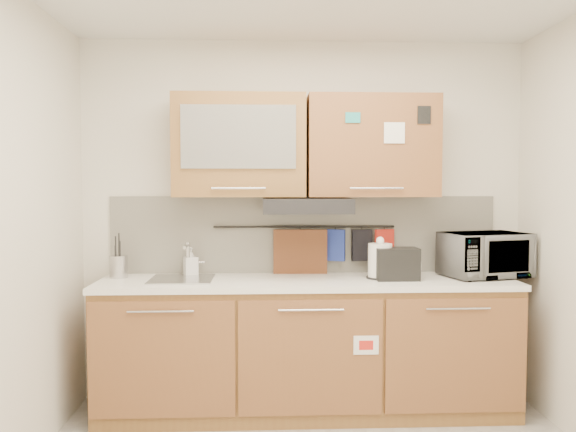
{
  "coord_description": "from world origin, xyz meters",
  "views": [
    {
      "loc": [
        -0.29,
        -2.59,
        1.56
      ],
      "look_at": [
        -0.14,
        1.05,
        1.36
      ],
      "focal_mm": 35.0,
      "sensor_mm": 36.0,
      "label": 1
    }
  ],
  "objects": [
    {
      "name": "wall_back",
      "position": [
        0.0,
        1.5,
        1.3
      ],
      "size": [
        3.2,
        0.0,
        3.2
      ],
      "primitive_type": "plane",
      "rotation": [
        1.57,
        0.0,
        0.0
      ],
      "color": "silver",
      "rests_on": "ground"
    },
    {
      "name": "oven_mitt",
      "position": [
        0.22,
        1.44,
        1.13
      ],
      "size": [
        0.14,
        0.08,
        0.23
      ],
      "primitive_type": "cube",
      "rotation": [
        0.0,
        0.0,
        -0.39
      ],
      "color": "navy",
      "rests_on": "utensil_rail"
    },
    {
      "name": "pot_holder",
      "position": [
        0.58,
        1.44,
        1.15
      ],
      "size": [
        0.15,
        0.07,
        0.18
      ],
      "primitive_type": "cube",
      "rotation": [
        0.0,
        0.0,
        0.32
      ],
      "color": "red",
      "rests_on": "utensil_rail"
    },
    {
      "name": "toaster",
      "position": [
        0.6,
        1.14,
        1.03
      ],
      "size": [
        0.29,
        0.17,
        0.22
      ],
      "rotation": [
        0.0,
        0.0,
        0.01
      ],
      "color": "black",
      "rests_on": "countertop"
    },
    {
      "name": "base_cabinet",
      "position": [
        0.0,
        1.19,
        0.41
      ],
      "size": [
        2.8,
        0.64,
        0.88
      ],
      "color": "olive",
      "rests_on": "floor"
    },
    {
      "name": "utensil_rail",
      "position": [
        0.0,
        1.45,
        1.26
      ],
      "size": [
        1.3,
        0.02,
        0.02
      ],
      "primitive_type": "cylinder",
      "rotation": [
        0.0,
        1.57,
        0.0
      ],
      "color": "black",
      "rests_on": "backsplash"
    },
    {
      "name": "microwave",
      "position": [
        1.25,
        1.24,
        1.07
      ],
      "size": [
        0.63,
        0.5,
        0.31
      ],
      "primitive_type": "imported",
      "rotation": [
        0.0,
        0.0,
        0.25
      ],
      "color": "#999999",
      "rests_on": "countertop"
    },
    {
      "name": "soap_bottle",
      "position": [
        -0.81,
        1.38,
        1.02
      ],
      "size": [
        0.12,
        0.12,
        0.2
      ],
      "primitive_type": "imported",
      "rotation": [
        0.0,
        0.0,
        0.35
      ],
      "color": "#999999",
      "rests_on": "countertop"
    },
    {
      "name": "dark_pouch",
      "position": [
        0.42,
        1.44,
        1.13
      ],
      "size": [
        0.15,
        0.06,
        0.23
      ],
      "primitive_type": "cube",
      "rotation": [
        0.0,
        0.0,
        0.1
      ],
      "color": "black",
      "rests_on": "utensil_rail"
    },
    {
      "name": "range_hood",
      "position": [
        0.0,
        1.25,
        1.42
      ],
      "size": [
        0.6,
        0.46,
        0.1
      ],
      "primitive_type": "cube",
      "color": "black",
      "rests_on": "upper_cabinets"
    },
    {
      "name": "countertop",
      "position": [
        0.0,
        1.19,
        0.9
      ],
      "size": [
        2.82,
        0.62,
        0.04
      ],
      "primitive_type": "cube",
      "color": "white",
      "rests_on": "base_cabinet"
    },
    {
      "name": "utensil_crock",
      "position": [
        -1.3,
        1.31,
        1.0
      ],
      "size": [
        0.13,
        0.13,
        0.31
      ],
      "rotation": [
        0.0,
        0.0,
        0.09
      ],
      "color": "#B4B3B8",
      "rests_on": "countertop"
    },
    {
      "name": "upper_cabinets",
      "position": [
        -0.0,
        1.32,
        1.83
      ],
      "size": [
        1.82,
        0.37,
        0.7
      ],
      "color": "olive",
      "rests_on": "wall_back"
    },
    {
      "name": "backsplash",
      "position": [
        0.0,
        1.49,
        1.2
      ],
      "size": [
        2.8,
        0.02,
        0.56
      ],
      "primitive_type": "cube",
      "color": "silver",
      "rests_on": "countertop"
    },
    {
      "name": "sink",
      "position": [
        -0.85,
        1.21,
        0.92
      ],
      "size": [
        0.42,
        0.4,
        0.26
      ],
      "color": "silver",
      "rests_on": "countertop"
    },
    {
      "name": "kettle",
      "position": [
        0.5,
        1.2,
        1.04
      ],
      "size": [
        0.22,
        0.2,
        0.29
      ],
      "rotation": [
        0.0,
        0.0,
        -0.28
      ],
      "color": "white",
      "rests_on": "countertop"
    },
    {
      "name": "cutting_board",
      "position": [
        -0.03,
        1.44,
        1.0
      ],
      "size": [
        0.39,
        0.05,
        0.48
      ],
      "primitive_type": "cube",
      "rotation": [
        0.0,
        0.0,
        -0.04
      ],
      "color": "brown",
      "rests_on": "utensil_rail"
    }
  ]
}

